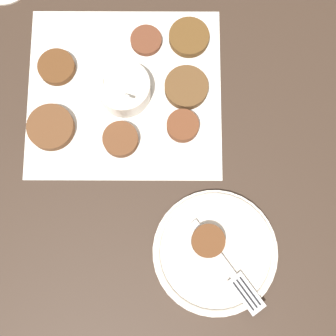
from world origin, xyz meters
name	(u,v)px	position (x,y,z in m)	size (l,w,h in m)	color
ground_plane	(114,104)	(0.00, 0.00, 0.00)	(4.00, 4.00, 0.00)	#38281E
napkin	(124,93)	(-0.02, -0.02, 0.00)	(0.38, 0.35, 0.00)	silver
sauce_bowl	(124,89)	(-0.02, -0.02, 0.03)	(0.10, 0.10, 0.09)	silver
fritter_0	(186,87)	(-0.13, -0.04, 0.01)	(0.08, 0.08, 0.02)	brown
fritter_1	(51,127)	(0.11, 0.06, 0.01)	(0.08, 0.08, 0.02)	brown
fritter_2	(189,37)	(-0.13, -0.14, 0.01)	(0.08, 0.08, 0.02)	brown
fritter_3	(57,67)	(0.11, -0.06, 0.01)	(0.07, 0.07, 0.02)	brown
fritter_4	(146,40)	(-0.05, -0.13, 0.01)	(0.06, 0.06, 0.01)	brown
fritter_5	(183,126)	(-0.13, 0.04, 0.01)	(0.06, 0.06, 0.02)	brown
fritter_6	(121,139)	(-0.02, 0.07, 0.01)	(0.06, 0.06, 0.02)	brown
serving_plate	(215,252)	(-0.20, 0.26, 0.01)	(0.22, 0.22, 0.02)	silver
fritter_on_plate	(208,241)	(-0.19, 0.24, 0.03)	(0.06, 0.06, 0.02)	brown
fork	(233,276)	(-0.23, 0.29, 0.02)	(0.13, 0.15, 0.00)	silver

